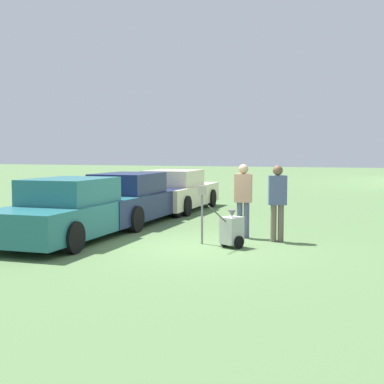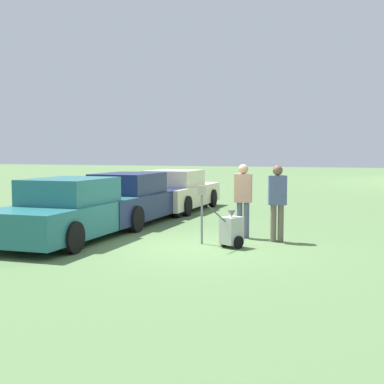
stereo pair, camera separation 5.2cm
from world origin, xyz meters
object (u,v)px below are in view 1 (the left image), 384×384
at_px(parked_car_navy, 131,200).
at_px(parking_meter, 202,203).
at_px(parked_car_teal, 74,212).
at_px(person_supervisor, 277,198).
at_px(person_worker, 243,196).
at_px(equipment_cart, 232,230).
at_px(parked_car_cream, 175,192).

bearing_deg(parked_car_navy, parking_meter, -42.11).
distance_m(parked_car_navy, parking_meter, 4.12).
bearing_deg(parked_car_teal, person_supervisor, 14.61).
xyz_separation_m(parking_meter, person_worker, (0.68, 1.18, 0.10)).
height_order(parking_meter, equipment_cart, parking_meter).
relative_size(parked_car_navy, equipment_cart, 5.33).
distance_m(parked_car_teal, parking_meter, 3.15).
xyz_separation_m(parked_car_teal, parked_car_navy, (0.00, 3.15, 0.00)).
xyz_separation_m(parked_car_navy, equipment_cart, (3.87, -2.91, -0.30)).
height_order(parked_car_navy, person_worker, person_worker).
distance_m(parked_car_navy, equipment_cart, 4.85).
height_order(parked_car_teal, person_worker, person_worker).
bearing_deg(person_supervisor, parked_car_cream, -66.96).
xyz_separation_m(parked_car_cream, parking_meter, (3.11, -6.34, 0.28)).
bearing_deg(parked_car_teal, parked_car_cream, 88.78).
relative_size(parked_car_teal, person_supervisor, 2.89).
relative_size(parked_car_teal, parked_car_cream, 1.04).
distance_m(parked_car_teal, person_worker, 4.14).
height_order(parked_car_navy, parked_car_cream, parked_car_navy).
bearing_deg(person_supervisor, equipment_cart, 35.70).
xyz_separation_m(parked_car_navy, person_supervisor, (4.69, -1.82, 0.35)).
relative_size(person_worker, person_supervisor, 1.01).
relative_size(parked_car_navy, parked_car_cream, 1.06).
bearing_deg(parked_car_navy, parked_car_cream, 88.78).
height_order(parked_car_teal, parking_meter, parked_car_teal).
bearing_deg(person_supervisor, parked_car_teal, -1.76).
height_order(parked_car_teal, person_supervisor, person_supervisor).
bearing_deg(parked_car_cream, parked_car_navy, -91.22).
distance_m(parked_car_cream, person_worker, 6.42).
xyz_separation_m(parking_meter, equipment_cart, (0.77, -0.21, -0.56)).
xyz_separation_m(person_worker, person_supervisor, (0.90, -0.30, -0.01)).
bearing_deg(equipment_cart, parked_car_cream, 146.26).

